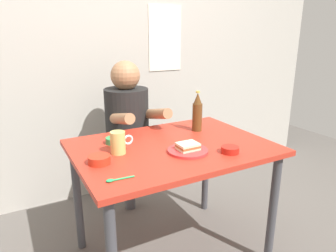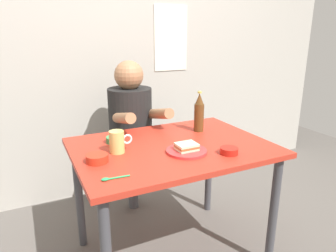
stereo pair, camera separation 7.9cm
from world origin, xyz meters
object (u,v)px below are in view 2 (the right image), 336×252
object	(u,v)px
dining_table	(172,160)
sandwich	(187,147)
person_seated	(131,116)
stool	(132,167)
dip_bowl_green	(115,139)
plate_orange	(186,151)
beer_mug	(117,142)
beer_bottle	(199,113)

from	to	relation	value
dining_table	sandwich	bearing A→B (deg)	-80.64
dining_table	person_seated	distance (m)	0.63
stool	dip_bowl_green	size ratio (longest dim) A/B	4.50
dining_table	stool	size ratio (longest dim) A/B	2.44
dining_table	plate_orange	bearing A→B (deg)	-80.64
beer_mug	beer_bottle	size ratio (longest dim) A/B	0.48
dining_table	stool	bearing A→B (deg)	92.76
sandwich	beer_bottle	world-z (taller)	beer_bottle
plate_orange	sandwich	distance (m)	0.02
beer_mug	beer_bottle	distance (m)	0.60
beer_bottle	dip_bowl_green	world-z (taller)	beer_bottle
plate_orange	dip_bowl_green	bearing A→B (deg)	133.60
beer_mug	beer_bottle	world-z (taller)	beer_bottle
dining_table	beer_mug	xyz separation A→B (m)	(-0.31, 0.03, 0.15)
sandwich	beer_mug	distance (m)	0.37
sandwich	beer_bottle	size ratio (longest dim) A/B	0.42
plate_orange	beer_mug	world-z (taller)	beer_mug
person_seated	beer_mug	xyz separation A→B (m)	(-0.28, -0.59, 0.03)
stool	dip_bowl_green	distance (m)	0.66
person_seated	sandwich	distance (m)	0.75
dining_table	beer_bottle	size ratio (longest dim) A/B	4.20
dining_table	stool	world-z (taller)	dining_table
plate_orange	beer_mug	size ratio (longest dim) A/B	1.75
person_seated	beer_mug	bearing A→B (deg)	-115.29
plate_orange	beer_bottle	world-z (taller)	beer_bottle
stool	person_seated	xyz separation A→B (m)	(0.00, -0.01, 0.42)
dining_table	sandwich	distance (m)	0.18
dining_table	dip_bowl_green	bearing A→B (deg)	146.61
beer_mug	dip_bowl_green	xyz separation A→B (m)	(0.03, 0.16, -0.04)
stool	dip_bowl_green	world-z (taller)	dip_bowl_green
plate_orange	sandwich	size ratio (longest dim) A/B	2.00
sandwich	dip_bowl_green	size ratio (longest dim) A/B	1.10
dining_table	beer_bottle	bearing A→B (deg)	30.19
sandwich	beer_bottle	bearing A→B (deg)	49.16
dip_bowl_green	plate_orange	bearing A→B (deg)	-46.40
plate_orange	stool	bearing A→B (deg)	93.92
dip_bowl_green	stool	bearing A→B (deg)	60.62
person_seated	dip_bowl_green	distance (m)	0.50
dining_table	beer_mug	bearing A→B (deg)	175.22
stool	beer_mug	world-z (taller)	beer_mug
stool	sandwich	size ratio (longest dim) A/B	4.09
sandwich	beer_bottle	xyz separation A→B (m)	(0.25, 0.29, 0.09)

